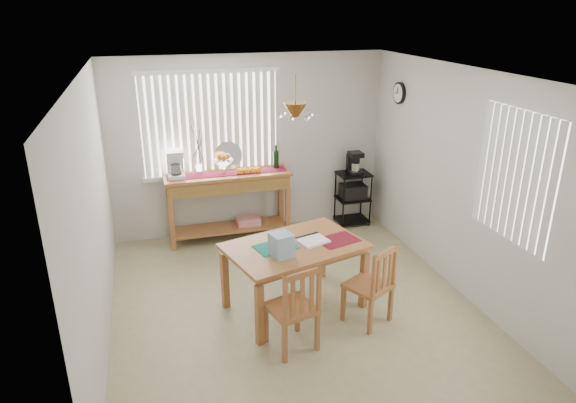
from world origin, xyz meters
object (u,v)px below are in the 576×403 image
object	(u,v)px
wire_cart	(353,193)
cart_items	(354,163)
sideboard	(229,190)
dining_table	(295,252)
chair_right	(371,286)
chair_left	(294,309)

from	to	relation	value
wire_cart	cart_items	world-z (taller)	cart_items
sideboard	cart_items	bearing A→B (deg)	0.83
dining_table	sideboard	bearing A→B (deg)	100.42
chair_right	chair_left	bearing A→B (deg)	-166.66
chair_left	chair_right	distance (m)	0.94
wire_cart	dining_table	world-z (taller)	wire_cart
cart_items	dining_table	distance (m)	2.59
chair_left	chair_right	xyz separation A→B (m)	(0.92, 0.22, -0.01)
cart_items	chair_right	bearing A→B (deg)	-108.41
dining_table	chair_left	bearing A→B (deg)	-107.14
dining_table	chair_right	size ratio (longest dim) A/B	1.81
cart_items	chair_left	world-z (taller)	cart_items
cart_items	dining_table	bearing A→B (deg)	-126.99
sideboard	chair_left	world-z (taller)	sideboard
sideboard	chair_right	bearing A→B (deg)	-67.24
chair_right	dining_table	bearing A→B (deg)	143.45
cart_items	dining_table	size ratio (longest dim) A/B	0.21
chair_left	chair_right	size ratio (longest dim) A/B	1.03
wire_cart	chair_left	size ratio (longest dim) A/B	0.88
wire_cart	dining_table	bearing A→B (deg)	-127.11
sideboard	cart_items	distance (m)	1.94
cart_items	chair_left	distance (m)	3.35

